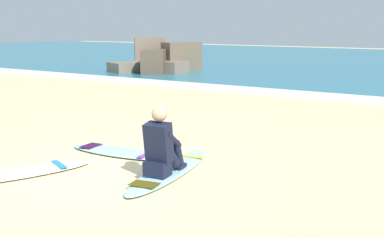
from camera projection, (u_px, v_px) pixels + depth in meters
ground_plane at (103, 173)px, 7.05m from camera, size 80.00×80.00×0.00m
breaking_foam at (312, 95)px, 14.30m from camera, size 80.00×0.90×0.11m
surfboard_main at (170, 170)px, 7.06m from camera, size 0.95×2.52×0.08m
surfer_seated at (162, 148)px, 6.73m from camera, size 0.43×0.74×0.95m
surfboard_spare_near at (120, 152)px, 8.07m from camera, size 1.94×0.67×0.08m
surfboard_spare_far at (18, 173)px, 6.92m from camera, size 1.30×2.16×0.08m
rock_outcrop_distant at (158, 61)px, 20.97m from camera, size 3.10×3.45×1.53m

